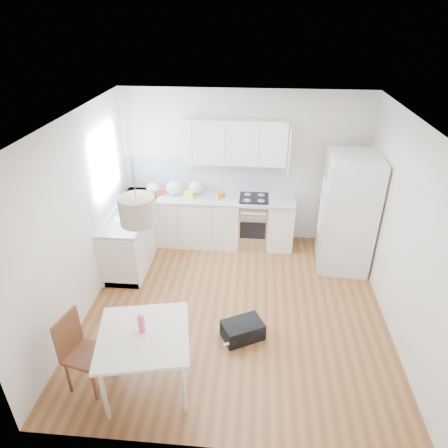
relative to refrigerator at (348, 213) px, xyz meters
The scene contains 29 objects.
floor 2.37m from the refrigerator, 141.91° to the right, with size 4.20×4.20×0.00m, color brown.
ceiling 2.79m from the refrigerator, 141.91° to the right, with size 4.20×4.20×0.00m, color white.
wall_back 1.92m from the refrigerator, 156.11° to the left, with size 4.20×4.20×0.00m, color beige.
wall_left 4.06m from the refrigerator, 160.61° to the right, with size 4.20×4.20×0.00m, color beige.
wall_right 1.45m from the refrigerator, 73.86° to the right, with size 4.20×4.20×0.00m, color beige.
window_glassblock 3.89m from the refrigerator, behind, with size 0.02×1.00×1.00m, color #BFE0F9.
cabinets_back 2.41m from the refrigerator, 168.79° to the left, with size 3.00×0.60×0.88m, color white.
cabinets_left 3.55m from the refrigerator, behind, with size 0.60×1.80×0.88m, color white.
counter_back 2.36m from the refrigerator, 168.79° to the left, with size 3.02×0.64×0.04m, color #B0B3B6.
counter_left 3.51m from the refrigerator, behind, with size 0.64×1.82×0.04m, color #B0B3B6.
backsplash_back 2.45m from the refrigerator, 161.97° to the left, with size 3.00×0.01×0.58m, color silver.
backsplash_left 3.82m from the refrigerator, behind, with size 0.01×1.80×0.58m, color silver.
upper_cabinets 2.17m from the refrigerator, 162.18° to the left, with size 1.70×0.32×0.75m, color white.
range_oven 1.66m from the refrigerator, 163.14° to the left, with size 0.50×0.61×0.88m, color #B8BABD, non-canonical shape.
sink 3.52m from the refrigerator, behind, with size 0.50×0.80×0.16m, color #B8BABD, non-canonical shape.
refrigerator is the anchor object (origin of this frame).
dining_table 3.80m from the refrigerator, 133.79° to the right, with size 1.14×1.14×0.76m.
dining_chair 4.33m from the refrigerator, 139.58° to the right, with size 0.40×0.40×0.95m, color #492816, non-canonical shape.
drink_bottle 3.77m from the refrigerator, 134.58° to the right, with size 0.07×0.07×0.26m, color #F14282.
gym_bag 2.61m from the refrigerator, 129.70° to the right, with size 0.52×0.34×0.24m, color black.
pendant_lamp 3.86m from the refrigerator, 134.87° to the right, with size 0.34×0.34×0.27m, color #BBA890.
grocery_bag_a 3.33m from the refrigerator, behind, with size 0.23×0.19×0.20m, color white.
grocery_bag_b 2.96m from the refrigerator, behind, with size 0.27×0.23×0.24m, color white.
grocery_bag_c 2.61m from the refrigerator, 167.47° to the left, with size 0.25×0.21×0.22m, color white.
grocery_bag_d 3.42m from the refrigerator, behind, with size 0.19×0.16×0.17m, color white.
grocery_bag_e 3.53m from the refrigerator, behind, with size 0.25×0.21×0.22m, color white.
snack_orange 2.14m from the refrigerator, 168.37° to the left, with size 0.15×0.09×0.10m, color orange.
snack_yellow 2.66m from the refrigerator, behind, with size 0.17×0.10×0.11m, color yellow.
snack_red 3.21m from the refrigerator, behind, with size 0.17×0.11×0.12m, color #BF3A17.
Camera 1 is at (0.23, -4.48, 3.86)m, focal length 32.00 mm.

